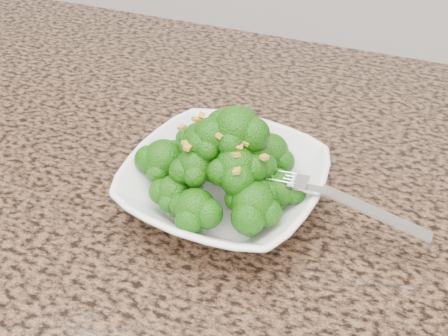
% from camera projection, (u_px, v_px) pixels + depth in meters
% --- Properties ---
extents(granite_counter, '(1.64, 1.04, 0.03)m').
position_uv_depth(granite_counter, '(87.00, 260.00, 0.57)').
color(granite_counter, brown).
rests_on(granite_counter, cabinet).
extents(bowl, '(0.23, 0.23, 0.05)m').
position_uv_depth(bowl, '(224.00, 186.00, 0.59)').
color(bowl, white).
rests_on(bowl, granite_counter).
extents(broccoli_pile, '(0.18, 0.18, 0.08)m').
position_uv_depth(broccoli_pile, '(224.00, 138.00, 0.55)').
color(broccoli_pile, '#1C610B').
rests_on(broccoli_pile, bowl).
extents(garlic_topping, '(0.11, 0.11, 0.01)m').
position_uv_depth(garlic_topping, '(224.00, 102.00, 0.53)').
color(garlic_topping, gold).
rests_on(garlic_topping, broccoli_pile).
extents(fork, '(0.18, 0.04, 0.01)m').
position_uv_depth(fork, '(320.00, 191.00, 0.54)').
color(fork, silver).
rests_on(fork, bowl).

